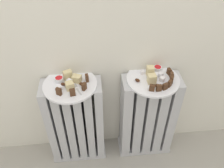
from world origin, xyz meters
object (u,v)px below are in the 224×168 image
Objects in this scene: plate_right at (153,79)px; fork at (77,89)px; jam_bowl_right at (158,69)px; radiator_left at (76,123)px; jam_bowl_left at (59,79)px; plate_left at (70,85)px; radiator_right at (147,118)px.

plate_right is 0.40m from fork.
jam_bowl_right is (0.04, 0.06, 0.02)m from plate_right.
jam_bowl_left is (-0.05, 0.02, 0.33)m from radiator_left.
plate_left is 6.31× the size of jam_bowl_left.
radiator_left is at bearing -90.00° from plate_left.
radiator_right is 6.73× the size of fork.
plate_right is (0.43, 0.00, 0.31)m from radiator_left.
jam_bowl_left is at bearing 177.18° from radiator_right.
jam_bowl_right is at bearing 59.10° from plate_right.
plate_left is at bearing 180.00° from plate_right.
plate_right is 6.31× the size of jam_bowl_left.
fork is at bearing -173.83° from radiator_right.
fork reaches higher than plate_right.
jam_bowl_left is (-0.05, 0.02, 0.02)m from plate_left.
jam_bowl_left is at bearing -175.78° from jam_bowl_right.
jam_bowl_left reaches higher than radiator_right.
plate_right is 0.08m from jam_bowl_right.
radiator_right is at bearing 0.00° from radiator_left.
fork is at bearing -36.33° from jam_bowl_left.
plate_left is 0.06m from fork.
radiator_left is 0.58m from jam_bowl_right.
radiator_right is at bearing 6.17° from fork.
radiator_left is 0.33m from jam_bowl_left.
jam_bowl_left is at bearing 143.67° from fork.
fork is at bearing -49.54° from radiator_left.
jam_bowl_left reaches higher than plate_right.
plate_right reaches higher than radiator_right.
radiator_right is 0.31m from plate_right.
radiator_right is 0.59m from jam_bowl_left.
radiator_left is 2.12× the size of plate_right.
jam_bowl_right is 0.50× the size of fork.
plate_right is at bearing -120.90° from jam_bowl_right.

